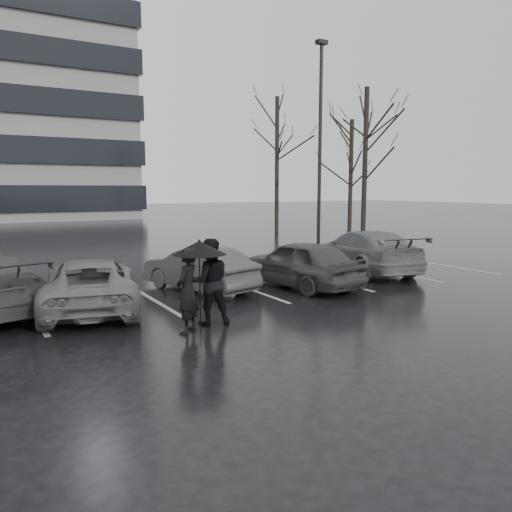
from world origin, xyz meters
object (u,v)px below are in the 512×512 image
Objects in this scene: car_west_a at (199,269)px; tree_east at (365,166)px; car_east at (364,251)px; pedestrian_right at (209,282)px; lamp_post at (320,156)px; pedestrian_left at (187,291)px; car_main at (299,263)px; tree_ne at (351,177)px; tree_north at (277,166)px; car_west_b at (90,285)px.

car_west_a is 0.46× the size of tree_east.
car_west_a is 0.75× the size of car_east.
lamp_post is at bearing -122.76° from pedestrian_right.
pedestrian_left is 0.93× the size of pedestrian_right.
tree_ne reaches higher than car_main.
tree_north is at bearing -129.52° from car_main.
car_east is at bearing 160.95° from pedestrian_left.
car_east is 8.02m from pedestrian_right.
car_west_a is 19.24m from tree_ne.
car_main is at bearing 27.52° from car_east.
tree_ne is (2.50, 4.00, -0.50)m from tree_east.
tree_ne is at bearing -159.24° from car_west_a.
pedestrian_left is (-4.56, -2.71, 0.15)m from car_main.
car_west_b is 2.60× the size of pedestrian_left.
car_west_b is 0.47× the size of lamp_post.
car_main is at bearing -168.75° from car_west_b.
car_east is 7.57m from lamp_post.
car_east is 2.92× the size of pedestrian_left.
car_west_a is 3.51m from pedestrian_right.
lamp_post is 1.34× the size of tree_ne.
tree_north reaches higher than pedestrian_right.
tree_east reaches higher than car_main.
tree_ne is at bearing 57.99° from tree_east.
car_main is at bearing 166.53° from pedestrian_left.
car_west_a is at bearing -145.05° from lamp_post.
car_west_b is at bearing -146.26° from tree_ne.
car_east reaches higher than car_main.
lamp_post is at bearing -137.07° from car_west_b.
tree_ne is 4.67m from tree_north.
lamp_post is at bearing -139.73° from car_main.
tree_east is (6.62, 7.35, 3.28)m from car_east.
tree_east is at bearing -165.87° from car_west_a.
car_west_a is 0.43× the size of tree_north.
pedestrian_right is 22.18m from tree_ne.
lamp_post reaches higher than car_main.
tree_north is (12.91, 17.70, 3.35)m from pedestrian_right.
car_east is 0.58× the size of tree_north.
pedestrian_left is at bearing 126.39° from car_west_b.
car_main is 0.58× the size of tree_ne.
tree_north is (-3.50, 3.00, 0.75)m from tree_ne.
tree_east is (9.99, 8.37, 3.31)m from car_main.
tree_east is (13.91, 10.70, 3.10)m from pedestrian_right.
tree_east is (15.81, 8.23, 3.39)m from car_west_b.
lamp_post reaches higher than pedestrian_right.
pedestrian_right is at bearing -136.62° from lamp_post.
lamp_post reaches higher than car_east.
pedestrian_left is 0.21× the size of tree_east.
tree_north is at bearing -100.60° from car_east.
lamp_post is 8.76m from tree_north.
lamp_post reaches higher than tree_east.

